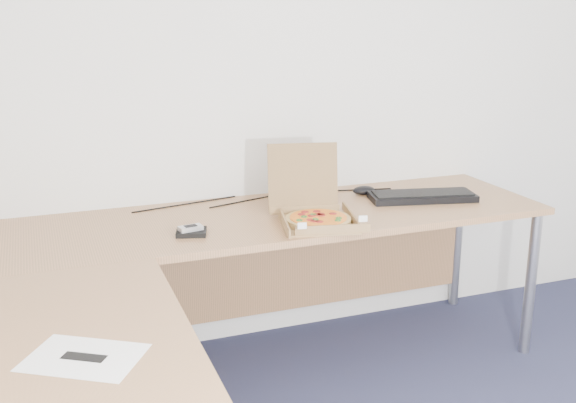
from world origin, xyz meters
name	(u,v)px	position (x,y,z in m)	size (l,w,h in m)	color
desk	(221,265)	(-0.82, 0.97, 0.70)	(2.50, 2.20, 0.73)	#A67349
pizza_box	(316,215)	(-0.35, 1.22, 0.77)	(0.30, 0.35, 0.31)	olive
drinking_glass	(307,183)	(-0.22, 1.65, 0.79)	(0.07, 0.07, 0.13)	silver
keyboard	(422,197)	(0.26, 1.38, 0.75)	(0.49, 0.17, 0.03)	black
mouse	(364,190)	(0.05, 1.57, 0.75)	(0.11, 0.07, 0.04)	black
wallet	(191,232)	(-0.87, 1.26, 0.74)	(0.12, 0.10, 0.02)	black
phone	(191,228)	(-0.87, 1.26, 0.76)	(0.09, 0.05, 0.02)	#B2B5BA
paper_sheet	(84,357)	(-1.35, 0.38, 0.73)	(0.29, 0.21, 0.00)	white
dome_speaker	(305,185)	(-0.21, 1.68, 0.77)	(0.10, 0.10, 0.08)	black
cable_bundle	(261,198)	(-0.44, 1.67, 0.73)	(0.61, 0.04, 0.01)	black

